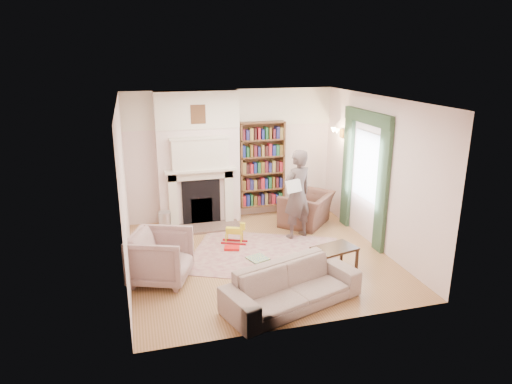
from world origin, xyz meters
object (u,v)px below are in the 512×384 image
object	(u,v)px
sofa	(292,286)
man_reading	(297,194)
armchair_reading	(307,209)
armchair_left	(161,257)
rocking_horse	(234,233)
coffee_table	(334,260)
bookcase	(262,164)
paraffin_heater	(165,225)

from	to	relation	value
sofa	man_reading	size ratio (longest dim) A/B	1.15
armchair_reading	man_reading	world-z (taller)	man_reading
armchair_left	man_reading	size ratio (longest dim) A/B	0.51
rocking_horse	sofa	bearing A→B (deg)	-58.34
coffee_table	rocking_horse	distance (m)	2.10
bookcase	paraffin_heater	bearing A→B (deg)	-160.12
bookcase	coffee_table	size ratio (longest dim) A/B	2.64
armchair_left	armchair_reading	bearing A→B (deg)	-39.88
armchair_reading	coffee_table	world-z (taller)	armchair_reading
bookcase	armchair_reading	bearing A→B (deg)	-46.91
rocking_horse	paraffin_heater	bearing A→B (deg)	178.07
armchair_left	sofa	distance (m)	2.17
armchair_reading	paraffin_heater	bearing A→B (deg)	-46.10
armchair_left	sofa	xyz separation A→B (m)	(1.77, -1.25, -0.11)
armchair_reading	sofa	distance (m)	3.31
bookcase	armchair_reading	distance (m)	1.39
sofa	coffee_table	xyz separation A→B (m)	(1.03, 0.78, -0.07)
man_reading	rocking_horse	bearing A→B (deg)	-20.23
coffee_table	bookcase	bearing A→B (deg)	83.02
bookcase	man_reading	distance (m)	1.47
man_reading	paraffin_heater	size ratio (longest dim) A/B	3.23
coffee_table	armchair_left	bearing A→B (deg)	156.15
coffee_table	rocking_horse	world-z (taller)	coffee_table
paraffin_heater	man_reading	bearing A→B (deg)	-13.59
armchair_left	man_reading	bearing A→B (deg)	-45.90
armchair_left	coffee_table	world-z (taller)	armchair_left
armchair_reading	paraffin_heater	size ratio (longest dim) A/B	1.92
coffee_table	armchair_reading	bearing A→B (deg)	66.22
armchair_reading	rocking_horse	distance (m)	1.82
armchair_reading	rocking_horse	size ratio (longest dim) A/B	2.15
sofa	man_reading	world-z (taller)	man_reading
armchair_left	rocking_horse	xyz separation A→B (m)	(1.45, 1.14, -0.20)
coffee_table	man_reading	bearing A→B (deg)	78.46
armchair_left	man_reading	world-z (taller)	man_reading
sofa	armchair_reading	bearing A→B (deg)	46.86
coffee_table	paraffin_heater	bearing A→B (deg)	125.19
armchair_left	rocking_horse	distance (m)	1.85
paraffin_heater	rocking_horse	distance (m)	1.40
armchair_reading	rocking_horse	xyz separation A→B (m)	(-1.72, -0.61, -0.13)
armchair_left	sofa	bearing A→B (deg)	-104.03
armchair_reading	bookcase	bearing A→B (deg)	-92.83
bookcase	rocking_horse	bearing A→B (deg)	-124.13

